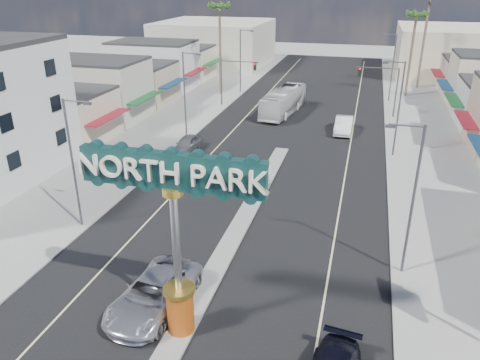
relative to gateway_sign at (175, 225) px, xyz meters
The scene contains 24 objects.
ground 28.64m from the gateway_sign, 90.00° to the left, with size 160.00×160.00×0.00m, color gray.
road 28.64m from the gateway_sign, 90.00° to the left, with size 20.00×120.00×0.01m, color black.
median_island 13.37m from the gateway_sign, 90.00° to the left, with size 1.30×30.00×0.16m, color gray.
sidewalk_left 31.87m from the gateway_sign, 116.55° to the left, with size 8.00×120.00×0.12m, color gray.
sidewalk_right 31.87m from the gateway_sign, 63.45° to the left, with size 8.00×120.00×0.12m, color gray.
storefront_row_left 47.62m from the gateway_sign, 120.33° to the left, with size 12.00×42.00×6.00m, color beige.
backdrop_far_left 76.29m from the gateway_sign, 106.77° to the left, with size 20.00×20.00×8.00m, color #B7B29E.
backdrop_far_right 76.29m from the gateway_sign, 73.23° to the left, with size 20.00×20.00×8.00m, color beige.
gateway_sign is the anchor object (origin of this frame).
traffic_signal_left 43.04m from the gateway_sign, 102.33° to the left, with size 5.09×0.45×6.00m.
traffic_signal_right 43.04m from the gateway_sign, 77.67° to the left, with size 5.09×0.45×6.00m.
streetlight_l_near 13.19m from the gateway_sign, 142.45° to the left, with size 2.03×0.22×9.00m.
streetlight_l_mid 29.91m from the gateway_sign, 110.42° to the left, with size 2.03×0.22×9.00m.
streetlight_l_far 51.10m from the gateway_sign, 101.78° to the left, with size 2.03×0.22×9.00m.
streetlight_r_near 13.19m from the gateway_sign, 37.55° to the left, with size 2.03×0.22×9.00m.
streetlight_r_mid 29.91m from the gateway_sign, 69.58° to the left, with size 2.03×0.22×9.00m.
streetlight_r_far 51.10m from the gateway_sign, 78.22° to the left, with size 2.03×0.22×9.00m.
palm_left_far 50.06m from the gateway_sign, 105.15° to the left, with size 2.60×2.60×13.10m.
palm_right_mid 55.76m from the gateway_sign, 76.47° to the left, with size 2.60×2.60×12.10m.
palm_right_far 62.20m from the gateway_sign, 75.97° to the left, with size 2.60×2.60×14.10m.
suv_left 5.57m from the gateway_sign, 147.04° to the left, with size 2.97×6.44×1.79m, color silver.
car_parked_left 26.18m from the gateway_sign, 110.53° to the left, with size 1.80×4.46×1.52m, color slate.
car_parked_right 35.16m from the gateway_sign, 80.90° to the left, with size 1.83×5.25×1.73m, color white.
city_bus 40.57m from the gateway_sign, 93.32° to the left, with size 2.64×11.30×3.15m, color silver.
Camera 1 is at (7.49, -14.62, 15.98)m, focal length 35.00 mm.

